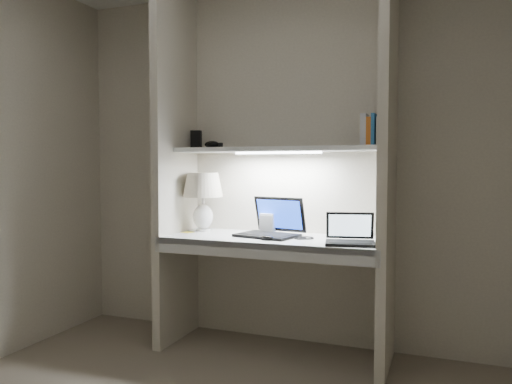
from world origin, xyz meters
The scene contains 17 objects.
back_wall centered at (0.00, 1.50, 1.25)m, with size 3.20×0.01×2.50m, color beige.
alcove_panel_left centered at (-0.73, 1.23, 1.25)m, with size 0.06×0.55×2.50m, color beige.
alcove_panel_right centered at (0.73, 1.23, 1.25)m, with size 0.06×0.55×2.50m, color beige.
desk centered at (0.00, 1.23, 0.75)m, with size 1.40×0.55×0.04m, color white.
desk_apron centered at (0.00, 0.96, 0.72)m, with size 1.46×0.03×0.10m, color silver.
shelf centered at (0.00, 1.32, 1.35)m, with size 1.40×0.36×0.03m, color silver.
strip_light centered at (0.00, 1.32, 1.33)m, with size 0.60×0.04×0.01m, color white.
table_lamp centered at (-0.56, 1.32, 1.05)m, with size 0.29×0.29×0.42m.
laptop_main centered at (-0.03, 1.29, 0.83)m, with size 0.45×0.41×0.26m.
laptop_netbook centered at (0.52, 1.13, 0.81)m, with size 0.33×0.31×0.19m.
speaker centered at (-0.10, 1.40, 0.84)m, with size 0.10×0.07×0.14m, color silver.
mouse centered at (0.01, 1.08, 0.79)m, with size 0.09×0.05×0.03m, color black.
cable_coil centered at (0.23, 1.23, 0.78)m, with size 0.10×0.10×0.01m, color black.
sticky_note centered at (-0.64, 1.23, 0.77)m, with size 0.07×0.07×0.00m, color yellow.
book_row centered at (0.65, 1.35, 1.46)m, with size 0.19×0.13×0.20m.
shelf_box centered at (-0.64, 1.37, 1.43)m, with size 0.08×0.05×0.13m, color black.
shelf_gadget centered at (-0.51, 1.37, 1.39)m, with size 0.12×0.09×0.05m, color black.
Camera 1 is at (1.07, -1.87, 1.24)m, focal length 35.00 mm.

